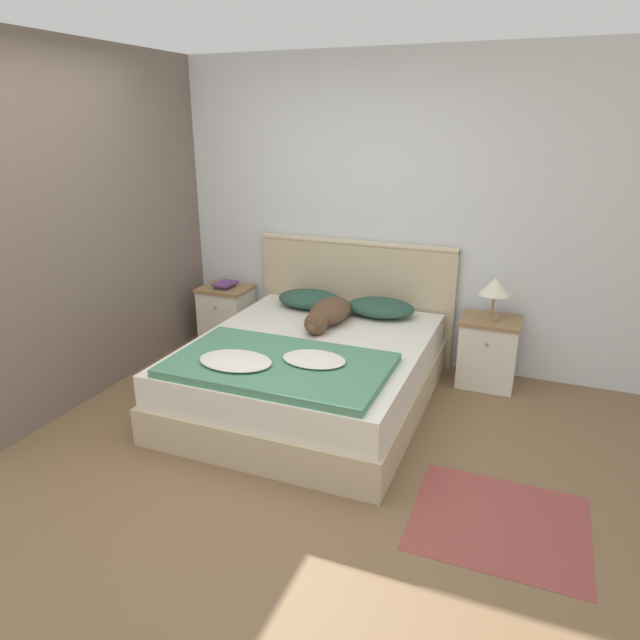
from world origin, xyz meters
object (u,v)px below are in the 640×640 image
at_px(pillow_right, 380,307).
at_px(nightstand_right, 488,352).
at_px(nightstand_left, 227,315).
at_px(table_lamp, 495,287).
at_px(pillow_left, 310,299).
at_px(book_stack, 225,285).
at_px(bed, 310,373).
at_px(dog, 328,313).

bearing_deg(pillow_right, nightstand_right, 4.26).
relative_size(nightstand_left, table_lamp, 1.66).
relative_size(nightstand_left, nightstand_right, 1.00).
distance_m(pillow_left, book_stack, 0.88).
relative_size(bed, nightstand_right, 3.59).
distance_m(bed, pillow_left, 0.87).
height_order(dog, book_stack, dog).
height_order(bed, pillow_right, pillow_right).
bearing_deg(book_stack, nightstand_left, 116.41).
height_order(dog, table_lamp, table_lamp).
height_order(nightstand_right, book_stack, book_stack).
bearing_deg(book_stack, nightstand_right, 0.08).
distance_m(nightstand_right, dog, 1.31).
xyz_separation_m(nightstand_left, dog, (1.18, -0.41, 0.30)).
bearing_deg(bed, nightstand_left, 145.64).
relative_size(bed, pillow_right, 3.54).
bearing_deg(dog, nightstand_left, 160.80).
distance_m(nightstand_left, dog, 1.28).
xyz_separation_m(bed, book_stack, (-1.19, 0.81, 0.34)).
bearing_deg(table_lamp, nightstand_left, 179.65).
height_order(pillow_left, table_lamp, table_lamp).
bearing_deg(dog, nightstand_right, 18.80).
height_order(pillow_left, book_stack, pillow_left).
relative_size(bed, dog, 2.60).
relative_size(dog, table_lamp, 2.30).
distance_m(nightstand_right, table_lamp, 0.53).
distance_m(nightstand_left, book_stack, 0.30).
bearing_deg(pillow_right, bed, -112.81).
bearing_deg(book_stack, pillow_right, -2.36).
bearing_deg(pillow_right, nightstand_left, 177.52).
height_order(nightstand_left, pillow_right, pillow_right).
bearing_deg(nightstand_right, pillow_right, -175.74).
height_order(pillow_left, dog, dog).
height_order(nightstand_right, table_lamp, table_lamp).
relative_size(pillow_left, pillow_right, 1.00).
bearing_deg(pillow_right, pillow_left, 180.00).
relative_size(nightstand_left, pillow_left, 0.99).
height_order(nightstand_left, pillow_left, pillow_left).
xyz_separation_m(bed, table_lamp, (1.19, 0.80, 0.57)).
relative_size(pillow_left, book_stack, 2.55).
xyz_separation_m(pillow_right, table_lamp, (0.88, 0.05, 0.25)).
height_order(pillow_right, table_lamp, table_lamp).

